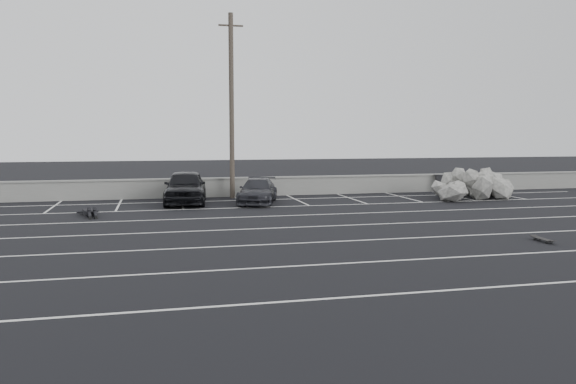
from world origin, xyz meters
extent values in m
plane|color=black|center=(0.00, 0.00, 0.00)|extent=(120.00, 120.00, 0.00)
cube|color=gray|center=(0.00, 14.00, 0.50)|extent=(50.00, 0.35, 1.00)
cube|color=gray|center=(0.00, 14.00, 1.02)|extent=(50.00, 0.45, 0.08)
cube|color=silver|center=(0.00, -6.00, 0.00)|extent=(36.00, 0.10, 0.01)
cube|color=silver|center=(0.00, -3.00, 0.00)|extent=(36.00, 0.10, 0.01)
cube|color=silver|center=(0.00, 0.00, 0.00)|extent=(36.00, 0.10, 0.01)
cube|color=silver|center=(0.00, 3.00, 0.00)|extent=(36.00, 0.10, 0.01)
cube|color=silver|center=(0.00, 6.00, 0.00)|extent=(36.00, 0.10, 0.01)
cube|color=silver|center=(0.00, 9.00, 0.00)|extent=(36.00, 0.10, 0.01)
cube|color=silver|center=(0.00, 12.00, 0.00)|extent=(36.00, 0.10, 0.01)
cube|color=silver|center=(-11.00, 11.50, 0.00)|extent=(0.10, 5.00, 0.01)
cube|color=silver|center=(-8.00, 11.50, 0.00)|extent=(0.10, 5.00, 0.01)
cube|color=silver|center=(-5.00, 11.50, 0.00)|extent=(0.10, 5.00, 0.01)
cube|color=silver|center=(-2.00, 11.50, 0.00)|extent=(0.10, 5.00, 0.01)
cube|color=silver|center=(1.00, 11.50, 0.00)|extent=(0.10, 5.00, 0.01)
cube|color=silver|center=(4.00, 11.50, 0.00)|extent=(0.10, 5.00, 0.01)
cube|color=silver|center=(7.00, 11.50, 0.00)|extent=(0.10, 5.00, 0.01)
cube|color=silver|center=(10.00, 11.50, 0.00)|extent=(0.10, 5.00, 0.01)
cube|color=silver|center=(13.00, 11.50, 0.00)|extent=(0.10, 5.00, 0.01)
imported|color=black|center=(-4.78, 11.33, 0.83)|extent=(2.44, 5.06, 1.67)
imported|color=#24242A|center=(-1.25, 10.64, 0.61)|extent=(2.86, 4.52, 1.22)
cylinder|color=#4C4238|center=(-2.18, 13.20, 4.90)|extent=(0.26, 0.26, 9.80)
cube|color=#4C4238|center=(-2.18, 13.20, 9.14)|extent=(1.31, 0.09, 0.09)
cylinder|color=#28282B|center=(10.42, 13.60, 0.50)|extent=(0.70, 0.70, 1.00)
cylinder|color=#28282B|center=(10.42, 13.60, 1.02)|extent=(0.78, 0.78, 0.06)
cube|color=black|center=(5.83, -1.57, 0.09)|extent=(0.24, 0.87, 0.02)
cube|color=#28282B|center=(5.84, -1.28, 0.06)|extent=(0.18, 0.06, 0.04)
cube|color=#28282B|center=(5.83, -1.86, 0.06)|extent=(0.18, 0.06, 0.04)
cylinder|color=black|center=(5.73, -1.28, 0.03)|extent=(0.03, 0.06, 0.06)
cylinder|color=black|center=(5.95, -1.28, 0.03)|extent=(0.03, 0.06, 0.06)
cylinder|color=black|center=(5.72, -1.85, 0.03)|extent=(0.03, 0.06, 0.06)
cylinder|color=black|center=(5.93, -1.86, 0.03)|extent=(0.03, 0.06, 0.06)
camera|label=1|loc=(-6.18, -16.93, 3.41)|focal=35.00mm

